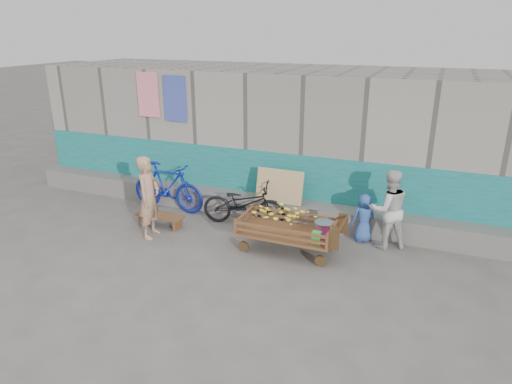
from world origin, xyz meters
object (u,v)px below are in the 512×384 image
at_px(bicycle_dark, 244,204).
at_px(vendor_man, 149,197).
at_px(bench, 160,218).
at_px(woman, 388,209).
at_px(bicycle_blue, 168,187).
at_px(banana_cart, 285,223).
at_px(child, 364,218).

bearing_deg(bicycle_dark, vendor_man, 119.54).
bearing_deg(bicycle_dark, bench, 105.65).
height_order(woman, bicycle_blue, woman).
relative_size(vendor_man, woman, 1.08).
relative_size(vendor_man, bicycle_dark, 0.94).
bearing_deg(vendor_man, bicycle_dark, -57.70).
xyz_separation_m(vendor_man, bicycle_dark, (1.45, 1.22, -0.36)).
distance_m(banana_cart, woman, 1.91).
height_order(bench, woman, woman).
distance_m(woman, bicycle_blue, 4.77).
bearing_deg(bench, child, 12.72).
xyz_separation_m(bench, vendor_man, (0.10, -0.46, 0.62)).
xyz_separation_m(vendor_man, child, (3.88, 1.36, -0.34)).
height_order(vendor_man, woman, vendor_man).
distance_m(banana_cart, bicycle_dark, 1.45).
distance_m(bench, child, 4.09).
bearing_deg(banana_cart, bicycle_blue, 163.36).
bearing_deg(banana_cart, woman, 27.49).
relative_size(banana_cart, vendor_man, 1.17).
relative_size(woman, bicycle_dark, 0.87).
bearing_deg(woman, vendor_man, -12.19).
bearing_deg(vendor_man, banana_cart, -89.26).
bearing_deg(bicycle_dark, woman, -99.55).
relative_size(child, bicycle_blue, 0.52).
distance_m(bench, bicycle_blue, 0.99).
xyz_separation_m(banana_cart, child, (1.25, 0.96, -0.07)).
bearing_deg(woman, banana_cart, -1.12).
bearing_deg(vendor_man, woman, -81.38).
distance_m(banana_cart, bicycle_blue, 3.21).
bearing_deg(bicycle_blue, bench, -155.43).
height_order(bench, vendor_man, vendor_man).
distance_m(vendor_man, bicycle_dark, 1.93).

